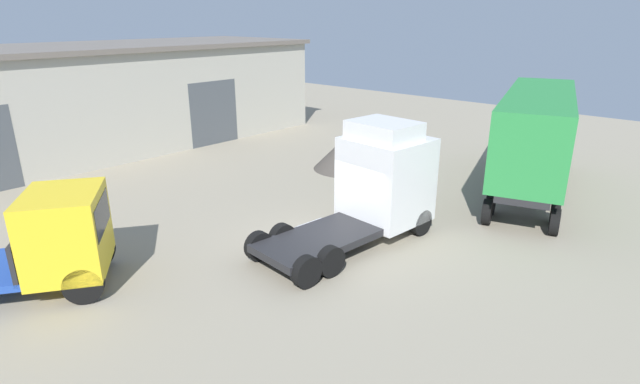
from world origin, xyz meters
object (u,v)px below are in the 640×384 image
container_trailer_green (536,130)px  flatbed_truck_yellow (20,246)px  tractor_unit_white (376,183)px  gravel_pile (347,152)px

container_trailer_green → flatbed_truck_yellow: container_trailer_green is taller
tractor_unit_white → gravel_pile: (5.37, 5.56, -0.98)m
flatbed_truck_yellow → gravel_pile: size_ratio=2.37×
gravel_pile → tractor_unit_white: bearing=-134.0°
tractor_unit_white → flatbed_truck_yellow: size_ratio=0.83×
container_trailer_green → gravel_pile: 8.42m
tractor_unit_white → flatbed_truck_yellow: (-9.33, 4.80, -0.51)m
tractor_unit_white → container_trailer_green: container_trailer_green is taller
container_trailer_green → flatbed_truck_yellow: size_ratio=1.37×
container_trailer_green → gravel_pile: size_ratio=3.25×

